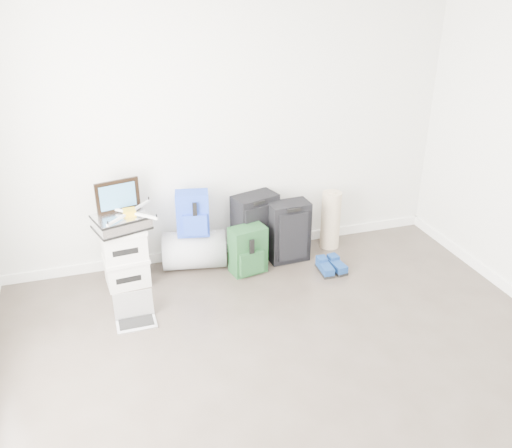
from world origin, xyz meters
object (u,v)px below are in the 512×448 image
object	(u,v)px
briefcase	(121,222)
laptop	(135,315)
duffel_bag	(194,250)
carry_on	(289,232)
boxes_stack	(125,256)
large_suitcase	(255,227)

from	to	relation	value
briefcase	laptop	size ratio (longest dim) A/B	1.38
duffel_bag	carry_on	xyz separation A→B (m)	(0.94, -0.14, 0.12)
boxes_stack	large_suitcase	xyz separation A→B (m)	(1.31, 0.14, 0.05)
duffel_bag	carry_on	world-z (taller)	carry_on
large_suitcase	carry_on	distance (m)	0.35
briefcase	carry_on	xyz separation A→B (m)	(1.61, -0.03, -0.33)
boxes_stack	briefcase	bearing A→B (deg)	111.58
large_suitcase	duffel_bag	bearing A→B (deg)	165.36
boxes_stack	duffel_bag	world-z (taller)	boxes_stack
briefcase	carry_on	size ratio (longest dim) A/B	0.74
carry_on	laptop	size ratio (longest dim) A/B	1.88
laptop	large_suitcase	bearing A→B (deg)	30.00
carry_on	briefcase	bearing A→B (deg)	176.18
carry_on	laptop	bearing A→B (deg)	-162.10
large_suitcase	laptop	world-z (taller)	large_suitcase
briefcase	laptop	bearing A→B (deg)	-106.52
duffel_bag	large_suitcase	bearing A→B (deg)	12.61
carry_on	laptop	distance (m)	1.74
large_suitcase	laptop	size ratio (longest dim) A/B	2.03
carry_on	duffel_bag	bearing A→B (deg)	168.59
duffel_bag	laptop	distance (m)	1.02
briefcase	large_suitcase	distance (m)	1.35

